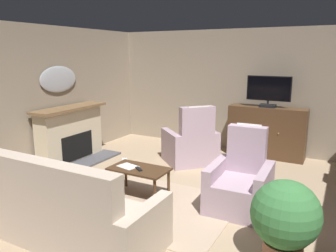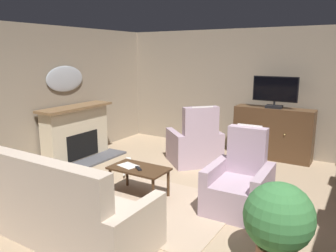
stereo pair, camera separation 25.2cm
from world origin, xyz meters
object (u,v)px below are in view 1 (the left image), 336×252
(tv_cabinet, at_px, (266,133))
(television, at_px, (269,91))
(sofa_floral, at_px, (68,214))
(armchair_angled_to_table, at_px, (191,145))
(coffee_table, at_px, (139,172))
(folded_newspaper, at_px, (128,166))
(potted_plant_small_fern_corner, at_px, (285,218))
(cat, at_px, (124,166))
(armchair_near_window, at_px, (240,184))
(wall_mirror_oval, at_px, (59,79))
(tv_remote, at_px, (139,169))
(fireplace, at_px, (71,136))

(tv_cabinet, distance_m, television, 0.90)
(sofa_floral, bearing_deg, armchair_angled_to_table, 88.71)
(tv_cabinet, bearing_deg, coffee_table, -112.67)
(folded_newspaper, bearing_deg, sofa_floral, -71.07)
(coffee_table, distance_m, armchair_angled_to_table, 1.84)
(potted_plant_small_fern_corner, relative_size, cat, 1.41)
(armchair_near_window, bearing_deg, sofa_floral, -129.84)
(wall_mirror_oval, height_order, television, wall_mirror_oval)
(potted_plant_small_fern_corner, height_order, cat, potted_plant_small_fern_corner)
(sofa_floral, bearing_deg, tv_remote, 86.65)
(tv_cabinet, distance_m, cat, 3.06)
(cat, bearing_deg, tv_remote, -43.82)
(fireplace, height_order, armchair_near_window, armchair_near_window)
(television, bearing_deg, potted_plant_small_fern_corner, -74.68)
(television, distance_m, folded_newspaper, 3.42)
(fireplace, height_order, sofa_floral, fireplace)
(tv_cabinet, height_order, television, television)
(fireplace, xyz_separation_m, cat, (1.30, -0.01, -0.43))
(tv_remote, xyz_separation_m, armchair_angled_to_table, (-0.01, 1.89, -0.10))
(folded_newspaper, height_order, armchair_near_window, armchair_near_window)
(folded_newspaper, bearing_deg, tv_remote, 3.30)
(television, distance_m, tv_remote, 3.36)
(cat, bearing_deg, television, 45.39)
(wall_mirror_oval, distance_m, potted_plant_small_fern_corner, 5.00)
(folded_newspaper, relative_size, potted_plant_small_fern_corner, 0.33)
(tv_remote, bearing_deg, sofa_floral, -58.32)
(sofa_floral, distance_m, potted_plant_small_fern_corner, 2.41)
(wall_mirror_oval, relative_size, television, 1.06)
(armchair_angled_to_table, height_order, potted_plant_small_fern_corner, armchair_angled_to_table)
(television, bearing_deg, fireplace, -148.05)
(tv_remote, bearing_deg, armchair_near_window, 51.94)
(wall_mirror_oval, relative_size, sofa_floral, 0.43)
(sofa_floral, height_order, armchair_angled_to_table, armchair_angled_to_table)
(wall_mirror_oval, relative_size, coffee_table, 1.04)
(tv_cabinet, xyz_separation_m, television, (0.00, -0.05, 0.90))
(sofa_floral, bearing_deg, cat, 110.00)
(coffee_table, height_order, armchair_angled_to_table, armchair_angled_to_table)
(tv_remote, distance_m, armchair_angled_to_table, 1.90)
(tv_remote, distance_m, folded_newspaper, 0.23)
(armchair_near_window, distance_m, armchair_angled_to_table, 2.05)
(fireplace, relative_size, armchair_angled_to_table, 1.34)
(cat, bearing_deg, armchair_angled_to_table, 49.56)
(tv_cabinet, bearing_deg, potted_plant_small_fern_corner, -74.90)
(potted_plant_small_fern_corner, bearing_deg, armchair_near_window, 126.81)
(fireplace, distance_m, armchair_near_window, 3.65)
(sofa_floral, xyz_separation_m, armchair_near_window, (1.51, 1.81, 0.00))
(wall_mirror_oval, bearing_deg, potted_plant_small_fern_corner, -17.41)
(potted_plant_small_fern_corner, distance_m, cat, 3.43)
(armchair_angled_to_table, distance_m, cat, 1.39)
(tv_cabinet, relative_size, sofa_floral, 0.72)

